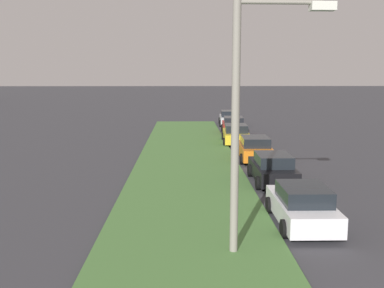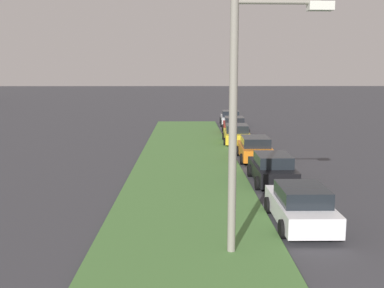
# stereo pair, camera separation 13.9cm
# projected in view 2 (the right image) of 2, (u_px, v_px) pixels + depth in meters

# --- Properties ---
(grass_median) EXTENTS (60.00, 6.00, 0.12)m
(grass_median) POSITION_uv_depth(u_px,v_px,m) (188.00, 204.00, 18.90)
(grass_median) COLOR #477238
(grass_median) RESTS_ON ground
(parked_car_white) EXTENTS (4.30, 2.02, 1.47)m
(parked_car_white) POSITION_uv_depth(u_px,v_px,m) (301.00, 206.00, 16.36)
(parked_car_white) COLOR silver
(parked_car_white) RESTS_ON ground
(parked_car_black) EXTENTS (4.30, 2.02, 1.47)m
(parked_car_black) POSITION_uv_depth(u_px,v_px,m) (272.00, 169.00, 22.49)
(parked_car_black) COLOR black
(parked_car_black) RESTS_ON ground
(parked_car_orange) EXTENTS (4.34, 2.10, 1.47)m
(parked_car_orange) POSITION_uv_depth(u_px,v_px,m) (255.00, 149.00, 28.20)
(parked_car_orange) COLOR orange
(parked_car_orange) RESTS_ON ground
(parked_car_yellow) EXTENTS (4.37, 2.16, 1.47)m
(parked_car_yellow) POSITION_uv_depth(u_px,v_px,m) (237.00, 134.00, 34.50)
(parked_car_yellow) COLOR gold
(parked_car_yellow) RESTS_ON ground
(parked_car_red) EXTENTS (4.38, 2.18, 1.47)m
(parked_car_red) POSITION_uv_depth(u_px,v_px,m) (234.00, 125.00, 40.02)
(parked_car_red) COLOR red
(parked_car_red) RESTS_ON ground
(parked_car_silver) EXTENTS (4.38, 2.17, 1.47)m
(parked_car_silver) POSITION_uv_depth(u_px,v_px,m) (230.00, 118.00, 46.18)
(parked_car_silver) COLOR #B2B5BA
(parked_car_silver) RESTS_ON ground
(streetlight) EXTENTS (0.38, 2.87, 7.50)m
(streetlight) POSITION_uv_depth(u_px,v_px,m) (245.00, 109.00, 13.17)
(streetlight) COLOR gray
(streetlight) RESTS_ON ground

